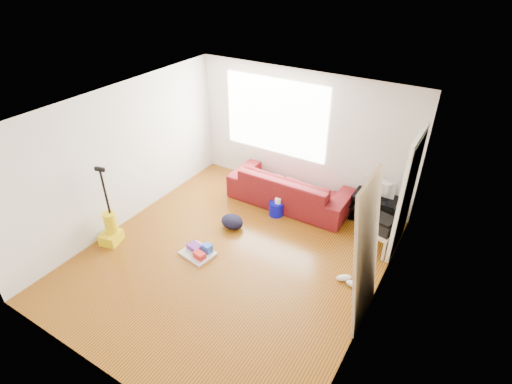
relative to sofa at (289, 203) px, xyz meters
The scene contains 13 objects.
room 2.19m from the sofa, 89.54° to the right, with size 4.51×5.01×2.51m.
sofa is the anchor object (origin of this frame).
tv_stand 1.64m from the sofa, ahead, with size 0.78×0.45×0.54m.
tv 1.76m from the sofa, ahead, with size 0.58×0.08×0.34m, color black.
side_table 1.98m from the sofa, 13.69° to the right, with size 0.56×0.56×0.40m.
printer 2.02m from the sofa, 13.69° to the right, with size 0.53×0.45×0.24m.
bucket 0.49m from the sofa, 93.29° to the right, with size 0.27×0.27×0.27m, color #0909BA.
toilet_paper 0.52m from the sofa, 89.87° to the right, with size 0.11×0.11×0.10m, color white.
cleaning_tray 2.23m from the sofa, 104.63° to the right, with size 0.58×0.49×0.19m.
backpack 1.35m from the sofa, 112.66° to the right, with size 0.43×0.34×0.24m, color black.
sneakers 2.34m from the sofa, 40.02° to the right, with size 0.43×0.23×0.10m.
vacuum 3.37m from the sofa, 127.73° to the right, with size 0.37×0.40×1.43m.
door_panel 2.88m from the sofa, 44.01° to the right, with size 0.04×0.86×2.15m, color #9C8755.
Camera 1 is at (2.94, -4.05, 4.40)m, focal length 28.00 mm.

